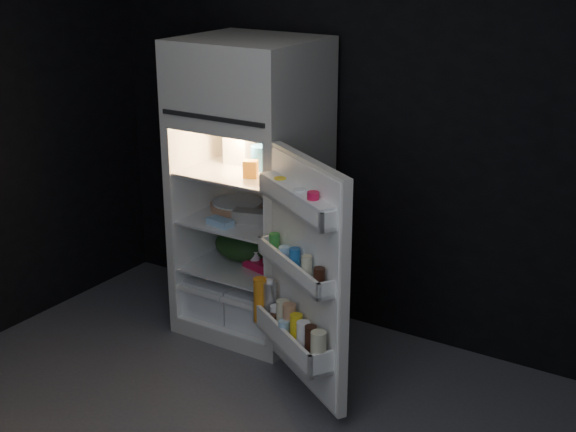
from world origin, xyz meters
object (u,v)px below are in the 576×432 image
Objects in this scene: milk_jug at (239,143)px; egg_carton at (256,217)px; fridge_door at (302,280)px; yogurt_tray at (263,265)px; refrigerator at (253,178)px.

milk_jug is 0.89× the size of egg_carton.
milk_jug is 0.46m from egg_carton.
egg_carton is (-0.61, 0.48, 0.08)m from fridge_door.
fridge_door reaches higher than egg_carton.
egg_carton is at bearing -126.29° from yogurt_tray.
yogurt_tray is at bearing 139.10° from fridge_door.
refrigerator is at bearing 113.45° from egg_carton.
milk_jug is (-0.13, 0.04, 0.19)m from refrigerator.
yogurt_tray is (0.03, 0.02, -0.31)m from egg_carton.
fridge_door is 0.80m from yogurt_tray.
milk_jug is 1.03× the size of yogurt_tray.
refrigerator is 0.23m from milk_jug.
milk_jug reaches higher than yogurt_tray.
fridge_door is at bearing -55.71° from egg_carton.
milk_jug is at bearing 128.55° from egg_carton.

